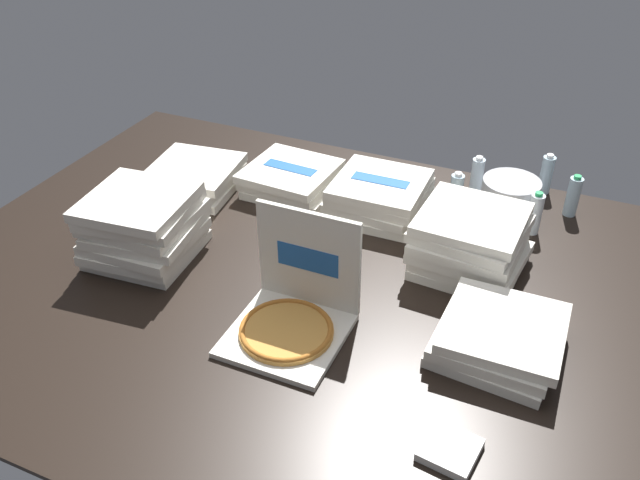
% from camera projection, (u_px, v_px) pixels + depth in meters
% --- Properties ---
extents(ground_plane, '(3.20, 2.40, 0.02)m').
position_uv_depth(ground_plane, '(304.00, 280.00, 2.81)').
color(ground_plane, black).
extents(open_pizza_box, '(0.42, 0.43, 0.44)m').
position_uv_depth(open_pizza_box, '(293.00, 311.00, 2.50)').
color(open_pizza_box, silver).
rests_on(open_pizza_box, ground_plane).
extents(pizza_stack_center_far, '(0.47, 0.48, 0.13)m').
position_uv_depth(pizza_stack_center_far, '(194.00, 177.00, 3.40)').
color(pizza_stack_center_far, silver).
rests_on(pizza_stack_center_far, ground_plane).
extents(pizza_stack_right_far, '(0.49, 0.48, 0.26)m').
position_uv_depth(pizza_stack_right_far, '(470.00, 242.00, 2.80)').
color(pizza_stack_right_far, silver).
rests_on(pizza_stack_right_far, ground_plane).
extents(pizza_stack_center_near, '(0.45, 0.45, 0.13)m').
position_uv_depth(pizza_stack_center_near, '(499.00, 337.00, 2.41)').
color(pizza_stack_center_near, silver).
rests_on(pizza_stack_center_near, ground_plane).
extents(pizza_stack_left_near, '(0.45, 0.45, 0.13)m').
position_uv_depth(pizza_stack_left_near, '(293.00, 178.00, 3.39)').
color(pizza_stack_left_near, silver).
rests_on(pizza_stack_left_near, ground_plane).
extents(pizza_stack_right_mid, '(0.45, 0.45, 0.17)m').
position_uv_depth(pizza_stack_right_mid, '(379.00, 196.00, 3.21)').
color(pizza_stack_right_mid, silver).
rests_on(pizza_stack_right_mid, ground_plane).
extents(pizza_stack_right_near, '(0.49, 0.48, 0.30)m').
position_uv_depth(pizza_stack_right_near, '(144.00, 226.00, 2.87)').
color(pizza_stack_right_near, silver).
rests_on(pizza_stack_right_near, ground_plane).
extents(ice_bucket, '(0.27, 0.27, 0.17)m').
position_uv_depth(ice_bucket, '(510.00, 196.00, 3.21)').
color(ice_bucket, '#B7BABF').
rests_on(ice_bucket, ground_plane).
extents(water_bottle_0, '(0.06, 0.06, 0.21)m').
position_uv_depth(water_bottle_0, '(573.00, 196.00, 3.17)').
color(water_bottle_0, silver).
rests_on(water_bottle_0, ground_plane).
extents(water_bottle_1, '(0.06, 0.06, 0.21)m').
position_uv_depth(water_bottle_1, '(535.00, 214.00, 3.04)').
color(water_bottle_1, white).
rests_on(water_bottle_1, ground_plane).
extents(water_bottle_2, '(0.06, 0.06, 0.21)m').
position_uv_depth(water_bottle_2, '(456.00, 193.00, 3.20)').
color(water_bottle_2, silver).
rests_on(water_bottle_2, ground_plane).
extents(water_bottle_3, '(0.06, 0.06, 0.21)m').
position_uv_depth(water_bottle_3, '(477.00, 177.00, 3.33)').
color(water_bottle_3, silver).
rests_on(water_bottle_3, ground_plane).
extents(water_bottle_4, '(0.06, 0.06, 0.21)m').
position_uv_depth(water_bottle_4, '(546.00, 174.00, 3.35)').
color(water_bottle_4, silver).
rests_on(water_bottle_4, ground_plane).
extents(napkin_pile, '(0.19, 0.19, 0.03)m').
position_uv_depth(napkin_pile, '(450.00, 450.00, 2.06)').
color(napkin_pile, white).
rests_on(napkin_pile, ground_plane).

